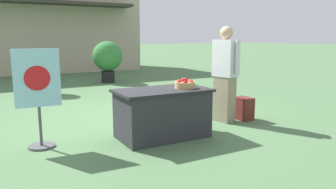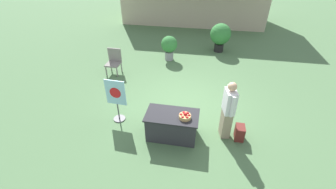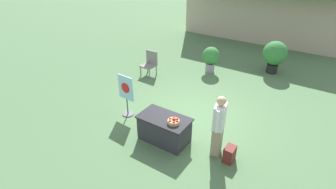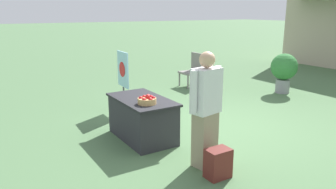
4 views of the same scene
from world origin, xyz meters
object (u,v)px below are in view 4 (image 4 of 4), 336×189
(person_visitor, at_px, (206,109))
(poster_board, at_px, (123,79))
(display_table, at_px, (142,118))
(apple_basket, at_px, (147,100))
(backpack, at_px, (218,163))
(patio_chair, at_px, (193,69))
(potted_plant_near_right, at_px, (284,69))

(person_visitor, xyz_separation_m, poster_board, (-3.14, 0.11, -0.12))
(display_table, xyz_separation_m, apple_basket, (0.35, -0.08, 0.44))
(backpack, bearing_deg, patio_chair, 147.52)
(display_table, distance_m, patio_chair, 4.42)
(person_visitor, height_order, backpack, person_visitor)
(potted_plant_near_right, bearing_deg, patio_chair, -140.13)
(backpack, xyz_separation_m, poster_board, (-3.54, 0.18, 0.55))
(display_table, distance_m, potted_plant_near_right, 5.04)
(apple_basket, bearing_deg, display_table, 167.07)
(apple_basket, distance_m, backpack, 1.63)
(patio_chair, bearing_deg, backpack, 59.02)
(apple_basket, xyz_separation_m, potted_plant_near_right, (-1.32, 5.02, -0.14))
(poster_board, bearing_deg, display_table, 79.74)
(person_visitor, bearing_deg, patio_chair, -45.78)
(display_table, height_order, poster_board, poster_board)
(person_visitor, xyz_separation_m, potted_plant_near_right, (-2.40, 4.64, -0.20))
(patio_chair, bearing_deg, potted_plant_near_right, 131.37)
(person_visitor, distance_m, backpack, 0.78)
(poster_board, xyz_separation_m, patio_chair, (-1.25, 2.87, -0.21))
(person_visitor, bearing_deg, apple_basket, 7.43)
(apple_basket, xyz_separation_m, poster_board, (-2.06, 0.48, -0.06))
(apple_basket, bearing_deg, patio_chair, 134.62)
(display_table, height_order, person_visitor, person_visitor)
(person_visitor, xyz_separation_m, patio_chair, (-4.40, 2.98, -0.33))
(apple_basket, distance_m, poster_board, 2.11)
(display_table, distance_m, apple_basket, 0.56)
(patio_chair, height_order, potted_plant_near_right, potted_plant_near_right)
(display_table, distance_m, poster_board, 1.80)
(backpack, bearing_deg, display_table, -173.10)
(backpack, bearing_deg, potted_plant_near_right, 120.71)
(potted_plant_near_right, bearing_deg, display_table, -78.90)
(person_visitor, relative_size, poster_board, 1.24)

